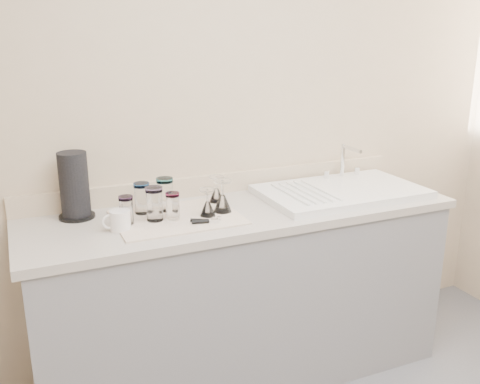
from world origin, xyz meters
name	(u,v)px	position (x,y,z in m)	size (l,w,h in m)	color
room_envelope	(444,97)	(0.00, 0.00, 1.56)	(3.54, 3.50, 2.52)	#58575D
counter_unit	(243,294)	(0.00, 1.20, 0.45)	(2.06, 0.62, 0.90)	slate
sink_unit	(341,191)	(0.55, 1.20, 0.92)	(0.82, 0.50, 0.22)	white
dish_towel	(177,217)	(-0.33, 1.19, 0.90)	(0.55, 0.42, 0.01)	white
tumbler_cyan	(142,198)	(-0.46, 1.30, 0.98)	(0.07, 0.07, 0.14)	white
tumbler_purple	(165,194)	(-0.35, 1.30, 0.99)	(0.08, 0.08, 0.15)	white
tumbler_magenta	(126,210)	(-0.55, 1.20, 0.97)	(0.06, 0.06, 0.12)	white
tumbler_blue	(154,204)	(-0.43, 1.19, 0.98)	(0.08, 0.08, 0.15)	white
tumbler_lavender	(173,206)	(-0.35, 1.17, 0.97)	(0.06, 0.06, 0.12)	white
goblet_back_right	(217,193)	(-0.09, 1.32, 0.95)	(0.07, 0.07, 0.13)	white
goblet_front_left	(208,207)	(-0.20, 1.15, 0.95)	(0.07, 0.07, 0.13)	white
goblet_front_right	(223,201)	(-0.11, 1.18, 0.96)	(0.08, 0.08, 0.15)	white
can_opener	(206,221)	(-0.24, 1.07, 0.92)	(0.13, 0.08, 0.02)	silver
white_mug	(120,221)	(-0.59, 1.14, 0.94)	(0.12, 0.09, 0.09)	white
paper_towel_roll	(74,186)	(-0.74, 1.38, 1.05)	(0.16, 0.16, 0.30)	black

